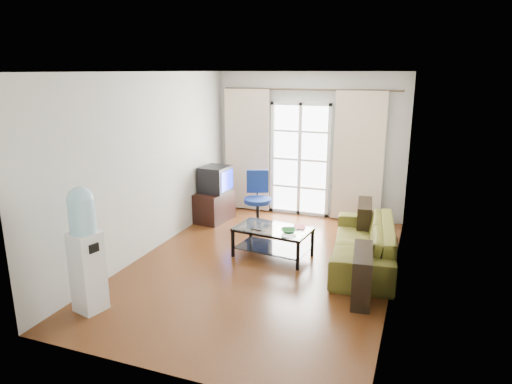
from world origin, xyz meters
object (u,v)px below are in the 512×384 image
(sofa, at_px, (363,243))
(tv_stand, at_px, (214,206))
(water_cooler, at_px, (85,247))
(crt_tv, at_px, (214,179))
(coffee_table, at_px, (273,238))
(task_chair, at_px, (258,211))

(sofa, distance_m, tv_stand, 3.04)
(water_cooler, bearing_deg, crt_tv, 105.11)
(crt_tv, bearing_deg, coffee_table, -34.71)
(sofa, xyz_separation_m, crt_tv, (-2.86, 1.06, 0.47))
(tv_stand, relative_size, task_chair, 0.75)
(crt_tv, relative_size, water_cooler, 0.38)
(sofa, relative_size, water_cooler, 1.48)
(tv_stand, height_order, crt_tv, crt_tv)
(coffee_table, xyz_separation_m, task_chair, (-0.68, 1.20, 0.00))
(crt_tv, bearing_deg, sofa, -15.66)
(water_cooler, bearing_deg, tv_stand, 105.13)
(sofa, bearing_deg, coffee_table, -87.09)
(coffee_table, relative_size, crt_tv, 2.10)
(sofa, height_order, coffee_table, sofa)
(tv_stand, distance_m, water_cooler, 3.52)
(coffee_table, bearing_deg, sofa, 9.73)
(water_cooler, bearing_deg, sofa, 55.44)
(task_chair, xyz_separation_m, water_cooler, (-0.81, -3.44, 0.48))
(task_chair, bearing_deg, tv_stand, 156.10)
(sofa, relative_size, tv_stand, 2.97)
(sofa, height_order, task_chair, task_chair)
(sofa, height_order, crt_tv, crt_tv)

